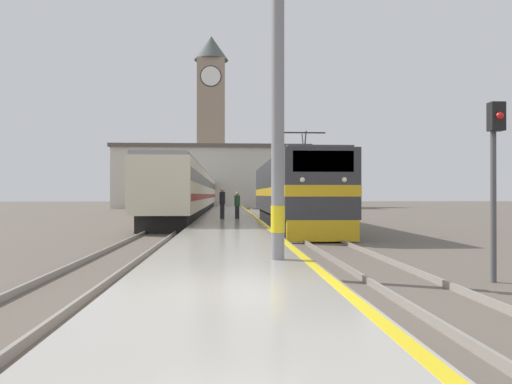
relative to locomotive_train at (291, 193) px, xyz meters
The scene contains 12 objects.
ground_plane 10.45m from the locomotive_train, 110.31° to the left, with size 200.00×200.00×0.00m, color #60564C.
platform 6.10m from the locomotive_train, 127.60° to the left, with size 3.72×140.00×0.42m.
rail_track_near 5.01m from the locomotive_train, 90.00° to the left, with size 2.84×140.00×0.16m.
rail_track_far 8.41m from the locomotive_train, 145.59° to the left, with size 2.83×140.00×0.16m.
locomotive_train is the anchor object (origin of this frame).
passenger_train 20.89m from the locomotive_train, 108.86° to the left, with size 2.92×50.51×3.87m.
catenary_mast 17.32m from the locomotive_train, 98.00° to the right, with size 2.79×0.31×7.16m.
person_on_platform 4.33m from the locomotive_train, 155.98° to the left, with size 0.34×0.34×1.84m.
second_waiting_passenger 3.51m from the locomotive_train, 151.88° to the left, with size 0.34×0.34×1.61m.
clock_tower 56.01m from the locomotive_train, 96.66° to the left, with size 5.58×5.58×28.01m.
station_building 42.68m from the locomotive_train, 97.85° to the left, with size 27.19×7.83×8.71m.
signal_post 18.03m from the locomotive_train, 83.53° to the right, with size 0.30×0.39×3.80m.
Camera 1 is at (-0.03, -7.72, 1.86)m, focal length 35.00 mm.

